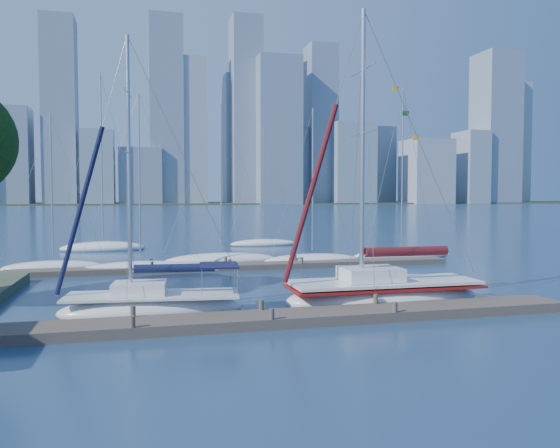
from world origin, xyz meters
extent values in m
plane|color=navy|center=(0.00, 0.00, 0.00)|extent=(700.00, 700.00, 0.00)
cube|color=#483F34|center=(0.00, 0.00, 0.20)|extent=(26.00, 2.00, 0.40)
cube|color=#483F34|center=(2.00, 16.00, 0.18)|extent=(30.00, 1.80, 0.36)
cube|color=#38472D|center=(0.00, 320.00, 0.00)|extent=(800.00, 100.00, 1.50)
ellipsoid|color=white|center=(-4.22, 2.77, 0.22)|extent=(7.86, 3.32, 1.34)
cube|color=white|center=(-4.22, 2.77, 0.85)|extent=(7.28, 3.06, 0.11)
cube|color=white|center=(-4.75, 2.83, 1.16)|extent=(2.31, 1.85, 0.49)
cylinder|color=silver|center=(-5.11, 2.87, 6.20)|extent=(0.16, 0.16, 10.61)
cylinder|color=silver|center=(-3.31, 2.67, 1.88)|extent=(3.61, 0.48, 0.09)
cylinder|color=black|center=(-3.31, 2.67, 1.96)|extent=(3.35, 0.72, 0.36)
cube|color=black|center=(-1.49, 2.47, 2.05)|extent=(1.83, 2.29, 0.07)
ellipsoid|color=white|center=(6.11, 2.48, 0.27)|extent=(9.40, 3.13, 1.65)
cube|color=white|center=(6.11, 2.48, 1.04)|extent=(8.71, 2.88, 0.13)
cube|color=white|center=(5.45, 2.48, 1.43)|extent=(2.64, 2.01, 0.60)
cylinder|color=silver|center=(5.01, 2.49, 7.18)|extent=(0.20, 0.20, 12.16)
cylinder|color=silver|center=(7.23, 2.47, 2.30)|extent=(4.44, 0.13, 0.11)
cylinder|color=#3F0D12|center=(7.23, 2.47, 2.41)|extent=(4.09, 0.46, 0.44)
cube|color=maroon|center=(6.11, 2.48, 0.86)|extent=(8.90, 3.00, 0.11)
ellipsoid|color=white|center=(-10.31, 18.28, 0.18)|extent=(6.73, 2.68, 0.99)
cylinder|color=silver|center=(-10.31, 18.28, 5.58)|extent=(0.11, 0.11, 9.37)
ellipsoid|color=white|center=(-4.69, 16.54, 0.18)|extent=(7.78, 2.97, 1.00)
cylinder|color=silver|center=(-4.69, 16.54, 6.26)|extent=(0.11, 0.11, 10.70)
ellipsoid|color=white|center=(1.08, 19.37, 0.21)|extent=(8.58, 3.30, 1.15)
cylinder|color=silver|center=(1.08, 19.37, 6.40)|extent=(0.13, 0.13, 10.70)
ellipsoid|color=white|center=(7.56, 17.68, 0.19)|extent=(7.62, 4.88, 1.07)
cylinder|color=silver|center=(7.56, 17.68, 6.14)|extent=(0.12, 0.12, 10.34)
ellipsoid|color=white|center=(15.64, 19.45, 0.19)|extent=(8.31, 5.32, 1.06)
cylinder|color=silver|center=(15.64, 19.45, 7.23)|extent=(0.12, 0.12, 12.53)
ellipsoid|color=white|center=(-7.98, 31.35, 0.22)|extent=(7.82, 3.97, 1.23)
cylinder|color=silver|center=(-7.98, 31.35, 8.52)|extent=(0.13, 0.13, 14.79)
ellipsoid|color=white|center=(7.24, 32.60, 0.17)|extent=(6.97, 3.31, 0.96)
cylinder|color=silver|center=(7.24, 32.60, 6.32)|extent=(0.10, 0.10, 10.90)
cube|color=slate|center=(-69.73, 287.50, 25.14)|extent=(21.45, 17.63, 50.28)
cube|color=#94A5B2|center=(-47.55, 309.43, 20.47)|extent=(16.14, 17.61, 40.94)
cube|color=#8297A8|center=(-25.94, 284.92, 19.66)|extent=(16.64, 19.81, 39.31)
cube|color=slate|center=(-4.22, 286.68, 15.32)|extent=(22.59, 16.86, 30.65)
cube|color=#94A5B2|center=(21.35, 289.48, 40.57)|extent=(21.21, 14.99, 81.13)
cube|color=#8297A8|center=(51.90, 304.67, 38.13)|extent=(14.77, 17.46, 76.25)
cube|color=slate|center=(70.99, 278.50, 40.98)|extent=(24.10, 18.95, 81.96)
cube|color=#94A5B2|center=(91.42, 294.72, 22.57)|extent=(13.44, 17.11, 45.14)
cube|color=#8297A8|center=(115.77, 279.60, 23.50)|extent=(24.32, 18.80, 47.00)
cube|color=slate|center=(147.05, 309.52, 24.55)|extent=(15.97, 17.52, 49.10)
cube|color=#94A5B2|center=(164.09, 278.94, 19.27)|extent=(25.58, 23.94, 38.54)
cube|color=#8297A8|center=(194.50, 279.05, 22.19)|extent=(14.82, 21.38, 44.39)
cube|color=slate|center=(213.93, 282.23, 47.04)|extent=(23.27, 23.60, 94.09)
cube|color=#94A5B2|center=(241.25, 301.60, 40.36)|extent=(17.66, 17.08, 80.72)
cube|color=slate|center=(-45.00, 290.00, 49.27)|extent=(16.91, 18.00, 98.54)
cube|color=slate|center=(10.00, 290.00, 51.51)|extent=(18.21, 18.00, 103.02)
cube|color=slate|center=(55.00, 290.00, 52.98)|extent=(16.86, 18.00, 105.97)
cube|color=slate|center=(100.00, 290.00, 46.60)|extent=(16.66, 18.00, 93.20)
camera|label=1|loc=(-4.69, -20.38, 5.00)|focal=35.00mm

